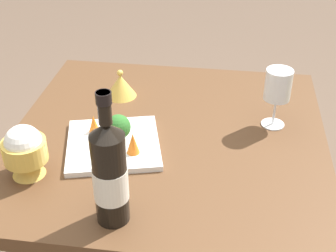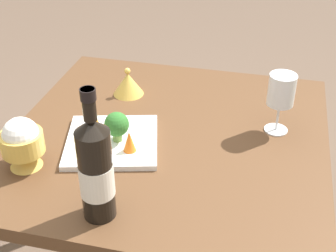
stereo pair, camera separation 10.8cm
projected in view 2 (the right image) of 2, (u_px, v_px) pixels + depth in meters
The scene contains 9 objects.
dining_table at pixel (168, 158), 1.40m from camera, with size 0.90×0.90×0.73m.
wine_bottle at pixel (96, 170), 1.01m from camera, with size 0.08×0.08×0.32m.
wine_glass at pixel (281, 91), 1.31m from camera, with size 0.08×0.08×0.18m.
rice_bowl at pixel (22, 142), 1.19m from camera, with size 0.11×0.11×0.14m.
rice_bowl_lid at pixel (128, 83), 1.54m from camera, with size 0.10×0.10×0.09m.
serving_plate at pixel (112, 141), 1.31m from camera, with size 0.31×0.31×0.02m.
broccoli_floret at pixel (117, 125), 1.28m from camera, with size 0.07×0.07×0.09m.
carrot_garnish_left at pixel (129, 141), 1.25m from camera, with size 0.03×0.03×0.06m.
carrot_garnish_right at pixel (95, 120), 1.35m from camera, with size 0.03×0.03×0.05m.
Camera 2 is at (-0.27, 1.09, 1.49)m, focal length 50.56 mm.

